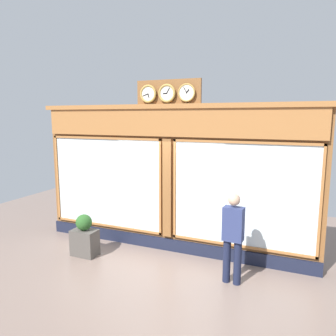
% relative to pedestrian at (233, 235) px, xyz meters
% --- Properties ---
extents(ground_plane, '(14.00, 14.00, 0.00)m').
position_rel_pedestrian_xyz_m(ground_plane, '(1.66, 1.90, -0.93)').
color(ground_plane, '#7A665B').
extents(shop_facade, '(6.57, 0.42, 3.81)m').
position_rel_pedestrian_xyz_m(shop_facade, '(1.66, -1.03, 0.74)').
color(shop_facade, brown).
rests_on(shop_facade, ground_plane).
extents(pedestrian, '(0.38, 0.25, 1.69)m').
position_rel_pedestrian_xyz_m(pedestrian, '(0.00, 0.00, 0.00)').
color(pedestrian, '#191E38').
rests_on(pedestrian, ground_plane).
extents(planter_box, '(0.56, 0.36, 0.58)m').
position_rel_pedestrian_xyz_m(planter_box, '(3.24, 0.07, -0.64)').
color(planter_box, '#4C4742').
rests_on(planter_box, ground_plane).
extents(planter_shrub, '(0.35, 0.35, 0.35)m').
position_rel_pedestrian_xyz_m(planter_shrub, '(3.24, 0.07, -0.18)').
color(planter_shrub, '#285623').
rests_on(planter_shrub, planter_box).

